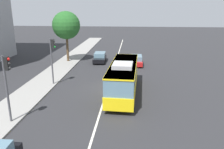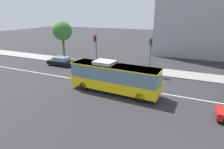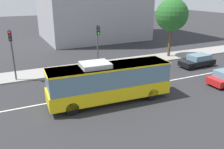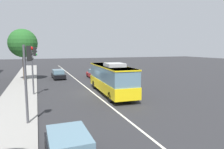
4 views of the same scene
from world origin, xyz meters
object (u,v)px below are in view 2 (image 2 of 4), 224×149
at_px(transit_bus, 114,77).
at_px(street_tree_kerbside_left, 62,31).
at_px(sedan_black, 61,61).
at_px(traffic_light_near_corner, 96,45).
at_px(traffic_light_mid_block, 151,50).

bearing_deg(transit_bus, street_tree_kerbside_left, 147.56).
bearing_deg(sedan_black, transit_bus, 152.25).
bearing_deg(sedan_black, street_tree_kerbside_left, -59.25).
bearing_deg(traffic_light_near_corner, sedan_black, -71.19).
bearing_deg(transit_bus, traffic_light_mid_block, 77.51).
bearing_deg(traffic_light_near_corner, transit_bus, 42.37).
bearing_deg(street_tree_kerbside_left, sedan_black, -58.59).
bearing_deg(traffic_light_near_corner, traffic_light_mid_block, 90.94).
distance_m(transit_bus, sedan_black, 14.09).
relative_size(traffic_light_mid_block, street_tree_kerbside_left, 0.75).
height_order(transit_bus, traffic_light_near_corner, traffic_light_near_corner).
distance_m(transit_bus, traffic_light_mid_block, 8.29).
bearing_deg(traffic_light_mid_block, street_tree_kerbside_left, -99.39).
relative_size(transit_bus, street_tree_kerbside_left, 1.45).
relative_size(transit_bus, traffic_light_near_corner, 1.94).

